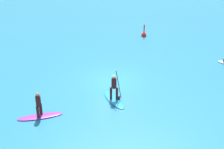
{
  "coord_description": "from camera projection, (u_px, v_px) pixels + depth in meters",
  "views": [
    {
      "loc": [
        -1.29,
        -21.48,
        11.38
      ],
      "look_at": [
        0.0,
        0.0,
        0.5
      ],
      "focal_mm": 52.41,
      "sensor_mm": 36.0,
      "label": 1
    }
  ],
  "objects": [
    {
      "name": "marker_buoy",
      "position": [
        144.0,
        34.0,
        32.77
      ],
      "size": [
        0.5,
        0.5,
        1.35
      ],
      "color": "red",
      "rests_on": "ground_plane"
    },
    {
      "name": "surfer_on_blue_board",
      "position": [
        114.0,
        94.0,
        21.6
      ],
      "size": [
        1.73,
        2.68,
        2.25
      ],
      "rotation": [
        0.0,
        0.0,
        5.11
      ],
      "color": "#1E8CD1",
      "rests_on": "ground_plane"
    },
    {
      "name": "ground_plane",
      "position": [
        112.0,
        80.0,
        24.34
      ],
      "size": [
        120.0,
        120.0,
        0.0
      ],
      "primitive_type": "plane",
      "color": "teal",
      "rests_on": "ground"
    },
    {
      "name": "surfer_on_purple_board",
      "position": [
        39.0,
        111.0,
        19.86
      ],
      "size": [
        2.81,
        1.18,
        1.71
      ],
      "rotation": [
        0.0,
        0.0,
        0.21
      ],
      "color": "purple",
      "rests_on": "ground_plane"
    }
  ]
}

